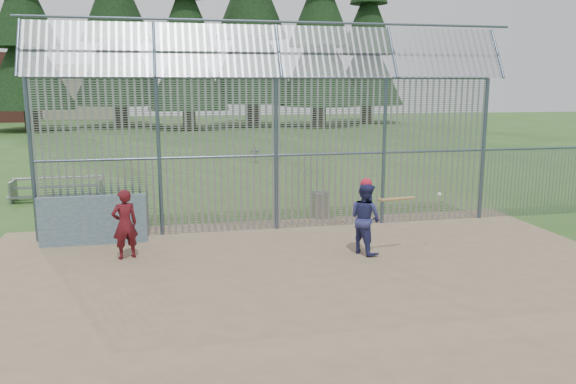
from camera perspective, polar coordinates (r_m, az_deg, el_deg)
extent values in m
plane|color=#2D511E|center=(11.85, 2.02, -7.98)|extent=(120.00, 120.00, 0.00)
cube|color=#756047|center=(11.39, 2.63, -8.73)|extent=(14.00, 10.00, 0.02)
cube|color=#38566B|center=(14.28, -19.19, -2.73)|extent=(2.50, 0.12, 1.20)
imported|color=navy|center=(12.87, 7.85, -2.67)|extent=(0.91, 0.99, 1.64)
imported|color=maroon|center=(12.90, -16.25, -3.15)|extent=(0.67, 0.55, 1.56)
imported|color=gray|center=(28.87, -1.21, 4.66)|extent=(0.79, 0.64, 1.41)
imported|color=slate|center=(27.91, -3.39, 3.84)|extent=(0.52, 0.28, 0.84)
sphere|color=red|center=(12.71, 7.95, 0.83)|extent=(0.26, 0.26, 0.26)
cylinder|color=#AA7F4C|center=(12.89, 11.06, -0.69)|extent=(0.85, 0.19, 0.07)
sphere|color=#AA7F4C|center=(12.73, 9.28, -0.77)|extent=(0.09, 0.09, 0.09)
sphere|color=white|center=(13.30, 15.12, -0.22)|extent=(0.09, 0.09, 0.09)
cylinder|color=gray|center=(16.39, 3.24, -1.40)|extent=(0.52, 0.52, 0.70)
cylinder|color=#9EA0A5|center=(16.32, 3.25, -0.13)|extent=(0.56, 0.56, 0.05)
sphere|color=#9EA0A5|center=(16.31, 3.25, 0.05)|extent=(0.10, 0.10, 0.10)
cube|color=slate|center=(20.05, -22.47, -0.39)|extent=(3.00, 0.25, 0.05)
cube|color=gray|center=(20.35, -22.35, 0.49)|extent=(3.00, 0.25, 0.05)
cube|color=slate|center=(20.65, -22.23, 1.35)|extent=(3.00, 0.25, 0.05)
cube|color=slate|center=(20.67, -26.14, 0.06)|extent=(0.06, 0.90, 0.70)
cube|color=gray|center=(20.16, -18.42, 0.37)|extent=(0.06, 0.90, 0.70)
cylinder|color=#47566B|center=(14.86, -24.60, 2.82)|extent=(0.10, 0.10, 4.00)
cylinder|color=#47566B|center=(14.50, -12.95, 3.35)|extent=(0.10, 0.10, 4.00)
cylinder|color=#47566B|center=(14.75, -1.21, 3.75)|extent=(0.10, 0.10, 4.00)
cylinder|color=#47566B|center=(15.59, 9.72, 3.98)|extent=(0.10, 0.10, 4.00)
cylinder|color=#47566B|center=(16.92, 19.24, 4.06)|extent=(0.10, 0.10, 4.00)
cylinder|color=#47566B|center=(14.64, -1.24, 11.54)|extent=(12.00, 0.07, 0.07)
cylinder|color=#47566B|center=(14.75, -1.21, 3.75)|extent=(12.00, 0.06, 0.06)
cube|color=gray|center=(14.75, -1.21, 3.75)|extent=(12.00, 0.02, 4.00)
cube|color=gray|center=(14.29, -0.96, 14.16)|extent=(12.00, 0.77, 1.31)
cylinder|color=#47566B|center=(17.06, 19.03, 0.73)|extent=(0.08, 0.08, 2.00)
cylinder|color=#332319|center=(52.17, -24.61, 7.38)|extent=(1.19, 1.19, 3.06)
cone|color=black|center=(52.51, -25.39, 16.84)|extent=(7.48, 7.48, 13.94)
cylinder|color=#332319|center=(54.09, -16.62, 8.18)|extent=(1.33, 1.33, 3.42)
cylinder|color=#332319|center=(49.97, -10.03, 7.97)|extent=(1.12, 1.12, 2.88)
cone|color=black|center=(50.24, -10.35, 17.30)|extent=(7.04, 7.04, 13.12)
cylinder|color=#332319|center=(53.48, -3.65, 8.68)|extent=(1.40, 1.40, 3.60)
cylinder|color=#332319|center=(52.75, 3.20, 8.46)|extent=(1.26, 1.26, 3.24)
cone|color=black|center=(53.16, 3.31, 18.39)|extent=(7.92, 7.92, 14.76)
cylinder|color=#332319|center=(58.36, 7.93, 8.52)|extent=(1.19, 1.19, 3.06)
cone|color=black|center=(58.66, 8.16, 17.01)|extent=(7.48, 7.48, 13.94)
cube|color=#B2A58C|center=(69.51, -19.88, 9.56)|extent=(8.00, 7.00, 6.00)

